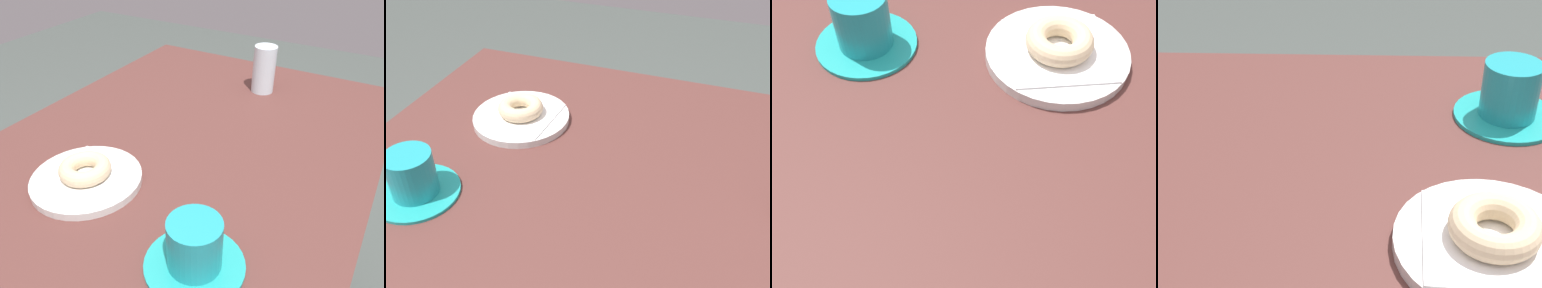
{
  "view_description": "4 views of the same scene",
  "coord_description": "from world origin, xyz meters",
  "views": [
    {
      "loc": [
        0.65,
        0.38,
        1.22
      ],
      "look_at": [
        0.05,
        0.04,
        0.76
      ],
      "focal_mm": 36.35,
      "sensor_mm": 36.0,
      "label": 1
    },
    {
      "loc": [
        -0.16,
        0.62,
        1.27
      ],
      "look_at": [
        0.07,
        0.01,
        0.79
      ],
      "focal_mm": 40.17,
      "sensor_mm": 36.0,
      "label": 2
    },
    {
      "loc": [
        -0.26,
        0.13,
        1.22
      ],
      "look_at": [
        0.08,
        0.08,
        0.77
      ],
      "focal_mm": 43.76,
      "sensor_mm": 36.0,
      "label": 3
    },
    {
      "loc": [
        0.1,
        -0.54,
        1.18
      ],
      "look_at": [
        0.08,
        0.05,
        0.78
      ],
      "focal_mm": 53.31,
      "sensor_mm": 36.0,
      "label": 4
    }
  ],
  "objects": [
    {
      "name": "table",
      "position": [
        0.0,
        0.0,
        0.62
      ],
      "size": [
        1.04,
        0.81,
        0.74
      ],
      "color": "#572F2B",
      "rests_on": "ground_plane"
    },
    {
      "name": "plate_sugar_ring",
      "position": [
        0.24,
        -0.09,
        0.75
      ],
      "size": [
        0.21,
        0.21,
        0.02
      ],
      "primitive_type": "cylinder",
      "color": "silver",
      "rests_on": "table"
    },
    {
      "name": "napkin_sugar_ring",
      "position": [
        0.24,
        -0.09,
        0.76
      ],
      "size": [
        0.16,
        0.16,
        0.0
      ],
      "primitive_type": "cube",
      "rotation": [
        0.0,
        0.0,
        -0.06
      ],
      "color": "white",
      "rests_on": "plate_sugar_ring"
    },
    {
      "name": "donut_sugar_ring",
      "position": [
        0.24,
        -0.09,
        0.78
      ],
      "size": [
        0.1,
        0.1,
        0.03
      ],
      "primitive_type": "torus",
      "color": "beige",
      "rests_on": "napkin_sugar_ring"
    },
    {
      "name": "coffee_cup",
      "position": [
        0.31,
        0.19,
        0.78
      ],
      "size": [
        0.15,
        0.15,
        0.09
      ],
      "color": "teal",
      "rests_on": "table"
    }
  ]
}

